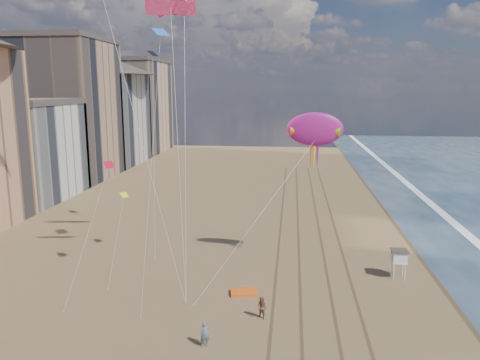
{
  "coord_description": "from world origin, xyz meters",
  "views": [
    {
      "loc": [
        0.18,
        -20.89,
        18.85
      ],
      "look_at": [
        -5.11,
        26.0,
        9.5
      ],
      "focal_mm": 35.0,
      "sensor_mm": 36.0,
      "label": 1
    }
  ],
  "objects_px": {
    "lifeguard_stand": "(399,257)",
    "kite_flyer_a": "(205,334)",
    "show_kite": "(315,130)",
    "kite_flyer_b": "(262,308)",
    "grounded_kite": "(244,292)"
  },
  "relations": [
    {
      "from": "lifeguard_stand",
      "to": "kite_flyer_a",
      "type": "height_order",
      "value": "lifeguard_stand"
    },
    {
      "from": "show_kite",
      "to": "kite_flyer_a",
      "type": "height_order",
      "value": "show_kite"
    },
    {
      "from": "lifeguard_stand",
      "to": "show_kite",
      "type": "bearing_deg",
      "value": 167.13
    },
    {
      "from": "kite_flyer_a",
      "to": "kite_flyer_b",
      "type": "bearing_deg",
      "value": 27.57
    },
    {
      "from": "show_kite",
      "to": "kite_flyer_b",
      "type": "bearing_deg",
      "value": -110.31
    },
    {
      "from": "lifeguard_stand",
      "to": "kite_flyer_b",
      "type": "xyz_separation_m",
      "value": [
        -13.07,
        -9.99,
        -1.3
      ]
    },
    {
      "from": "grounded_kite",
      "to": "kite_flyer_a",
      "type": "height_order",
      "value": "kite_flyer_a"
    },
    {
      "from": "grounded_kite",
      "to": "kite_flyer_a",
      "type": "xyz_separation_m",
      "value": [
        -1.94,
        -9.3,
        0.84
      ]
    },
    {
      "from": "kite_flyer_a",
      "to": "lifeguard_stand",
      "type": "bearing_deg",
      "value": 18.31
    },
    {
      "from": "kite_flyer_b",
      "to": "show_kite",
      "type": "bearing_deg",
      "value": 98.76
    },
    {
      "from": "lifeguard_stand",
      "to": "kite_flyer_b",
      "type": "distance_m",
      "value": 16.5
    },
    {
      "from": "kite_flyer_b",
      "to": "kite_flyer_a",
      "type": "bearing_deg",
      "value": -100.85
    },
    {
      "from": "grounded_kite",
      "to": "kite_flyer_a",
      "type": "bearing_deg",
      "value": -112.07
    },
    {
      "from": "show_kite",
      "to": "kite_flyer_b",
      "type": "height_order",
      "value": "show_kite"
    },
    {
      "from": "show_kite",
      "to": "kite_flyer_a",
      "type": "xyz_separation_m",
      "value": [
        -8.34,
        -16.65,
        -13.7
      ]
    }
  ]
}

